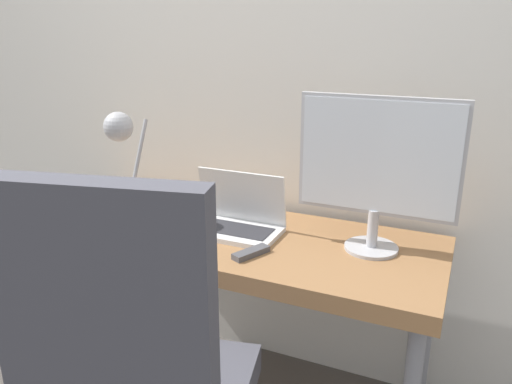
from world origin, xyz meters
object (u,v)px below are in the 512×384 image
Objects in this scene: laptop at (235,219)px; desk_lamp at (126,146)px; monitor at (378,165)px; book_stack at (96,221)px; office_chair at (135,379)px.

desk_lamp reaches higher than laptop.
monitor reaches higher than laptop.
laptop reaches higher than book_stack.
desk_lamp is at bearing -173.35° from monitor.
book_stack is (-0.50, -0.18, -0.03)m from laptop.
monitor reaches higher than desk_lamp.
laptop is 0.66× the size of monitor.
book_stack is at bearing -167.53° from monitor.
monitor is at bearing 63.45° from office_chair.
laptop is 0.81× the size of desk_lamp.
monitor is at bearing 12.47° from book_stack.
monitor is at bearing 5.02° from laptop.
desk_lamp is 0.94m from office_chair.
desk_lamp is (-0.91, -0.11, 0.00)m from monitor.
laptop is 0.30× the size of office_chair.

